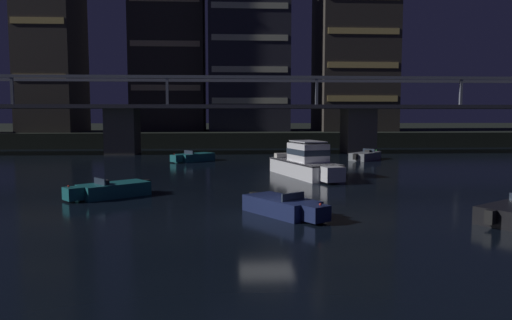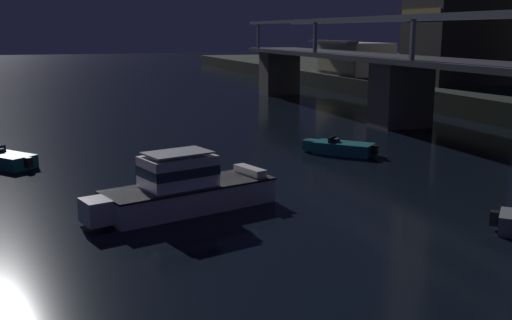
{
  "view_description": "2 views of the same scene",
  "coord_description": "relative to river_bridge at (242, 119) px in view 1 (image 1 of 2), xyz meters",
  "views": [
    {
      "loc": [
        -1.75,
        -21.66,
        4.78
      ],
      "look_at": [
        0.36,
        14.53,
        1.36
      ],
      "focal_mm": 33.68,
      "sensor_mm": 36.0,
      "label": 1
    },
    {
      "loc": [
        31.13,
        9.4,
        8.16
      ],
      "look_at": [
        -0.44,
        20.15,
        1.08
      ],
      "focal_mm": 42.73,
      "sensor_mm": 36.0,
      "label": 2
    }
  ],
  "objects": [
    {
      "name": "speedboat_mid_center",
      "position": [
        -5.31,
        -10.35,
        -3.87
      ],
      "size": [
        4.45,
        4.32,
        1.16
      ],
      "color": "#196066",
      "rests_on": "ground"
    },
    {
      "name": "tower_west_tall",
      "position": [
        -11.47,
        21.26,
        15.14
      ],
      "size": [
        11.78,
        8.72,
        34.75
      ],
      "color": "#38332D",
      "rests_on": "far_riverbank"
    },
    {
      "name": "tower_central",
      "position": [
        1.61,
        18.72,
        9.88
      ],
      "size": [
        12.56,
        10.3,
        24.22
      ],
      "color": "#282833",
      "rests_on": "far_riverbank"
    },
    {
      "name": "tower_east_tall",
      "position": [
        18.75,
        18.37,
        10.67
      ],
      "size": [
        11.82,
        11.63,
        25.82
      ],
      "color": "#38332D",
      "rests_on": "far_riverbank"
    },
    {
      "name": "cabin_cruiser_near_left",
      "position": [
        4.29,
        -23.2,
        -3.23
      ],
      "size": [
        4.88,
        9.35,
        2.79
      ],
      "color": "silver",
      "rests_on": "ground"
    },
    {
      "name": "river_bridge",
      "position": [
        0.0,
        0.0,
        0.0
      ],
      "size": [
        94.15,
        6.4,
        9.38
      ],
      "color": "#605B51",
      "rests_on": "ground"
    },
    {
      "name": "speedboat_near_right",
      "position": [
        0.91,
        -37.38,
        -3.87
      ],
      "size": [
        3.84,
        4.77,
        1.16
      ],
      "color": "#19234C",
      "rests_on": "ground"
    },
    {
      "name": "speedboat_near_center",
      "position": [
        12.91,
        -9.8,
        -3.87
      ],
      "size": [
        4.31,
        4.46,
        1.16
      ],
      "color": "gray",
      "rests_on": "ground"
    },
    {
      "name": "far_riverbank",
      "position": [
        0.0,
        48.01,
        -3.18
      ],
      "size": [
        240.0,
        80.0,
        2.2
      ],
      "primitive_type": "cube",
      "color": "black",
      "rests_on": "ground"
    },
    {
      "name": "speedboat_mid_right",
      "position": [
        -8.61,
        -31.76,
        -3.87
      ],
      "size": [
        4.61,
        4.13,
        1.16
      ],
      "color": "#196066",
      "rests_on": "ground"
    },
    {
      "name": "ground_plane",
      "position": [
        0.0,
        -38.22,
        -4.28
      ],
      "size": [
        400.0,
        400.0,
        0.0
      ],
      "primitive_type": "plane",
      "color": "black"
    }
  ]
}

